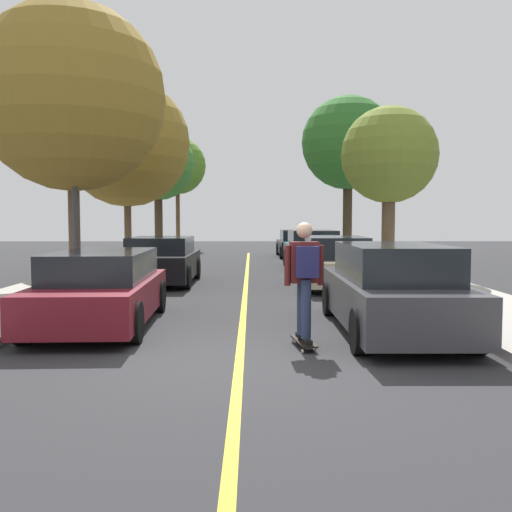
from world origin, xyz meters
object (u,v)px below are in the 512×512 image
(parked_car_right_far, at_px, (313,250))
(parked_car_right_farthest, at_px, (298,244))
(street_tree_right_near, at_px, (348,143))
(parked_car_left_nearest, at_px, (102,289))
(skateboarder, at_px, (305,274))
(street_tree_left_near, at_px, (127,144))
(parked_car_right_near, at_px, (336,262))
(street_tree_left_far, at_px, (158,164))
(street_tree_left_nearest, at_px, (72,98))
(street_tree_right_nearest, at_px, (389,156))
(parked_car_left_near, at_px, (161,261))
(streetlamp, at_px, (74,165))
(parked_car_right_nearest, at_px, (391,290))
(street_tree_left_farthest, at_px, (177,166))
(skateboard, at_px, (304,341))

(parked_car_right_far, height_order, parked_car_right_farthest, parked_car_right_far)
(street_tree_right_near, bearing_deg, parked_car_left_nearest, -114.16)
(parked_car_right_far, xyz_separation_m, parked_car_right_farthest, (0.00, 6.66, -0.06))
(parked_car_left_nearest, bearing_deg, skateboarder, -27.78)
(street_tree_left_near, relative_size, skateboarder, 3.96)
(parked_car_right_near, distance_m, street_tree_left_far, 14.83)
(parked_car_right_farthest, distance_m, skateboarder, 19.96)
(parked_car_right_farthest, bearing_deg, street_tree_left_nearest, -117.30)
(street_tree_right_nearest, height_order, street_tree_right_near, street_tree_right_near)
(street_tree_left_near, distance_m, street_tree_left_far, 6.98)
(parked_car_left_near, relative_size, streetlamp, 0.78)
(parked_car_left_nearest, relative_size, parked_car_right_nearest, 0.94)
(parked_car_left_nearest, bearing_deg, parked_car_right_nearest, -7.28)
(parked_car_left_near, relative_size, street_tree_left_farthest, 0.61)
(parked_car_right_far, relative_size, skateboard, 5.09)
(parked_car_right_near, bearing_deg, street_tree_left_far, 118.66)
(parked_car_right_far, bearing_deg, parked_car_right_near, -89.99)
(parked_car_right_near, xyz_separation_m, street_tree_right_near, (1.95, 9.73, 4.49))
(parked_car_right_farthest, distance_m, streetlamp, 15.60)
(parked_car_right_farthest, bearing_deg, parked_car_right_near, -90.00)
(parked_car_right_nearest, distance_m, street_tree_right_near, 16.68)
(parked_car_left_nearest, height_order, parked_car_right_nearest, parked_car_right_nearest)
(parked_car_right_near, height_order, parked_car_right_farthest, parked_car_right_near)
(parked_car_right_nearest, bearing_deg, street_tree_right_nearest, 76.90)
(street_tree_left_nearest, distance_m, streetlamp, 1.84)
(parked_car_right_farthest, height_order, street_tree_left_near, street_tree_left_near)
(parked_car_left_nearest, relative_size, street_tree_left_nearest, 0.61)
(street_tree_left_far, relative_size, skateboard, 7.21)
(skateboard, bearing_deg, street_tree_left_far, 104.99)
(parked_car_left_nearest, xyz_separation_m, skateboard, (3.38, -1.75, -0.56))
(parked_car_left_near, height_order, parked_car_right_far, parked_car_right_far)
(skateboard, bearing_deg, street_tree_right_near, 78.44)
(parked_car_right_nearest, bearing_deg, parked_car_right_near, 89.99)
(skateboard, bearing_deg, street_tree_right_nearest, 69.84)
(street_tree_right_near, bearing_deg, street_tree_left_far, 162.18)
(parked_car_left_near, xyz_separation_m, skateboard, (3.38, -8.26, -0.57))
(street_tree_right_nearest, distance_m, street_tree_right_near, 7.69)
(parked_car_right_nearest, relative_size, street_tree_left_farthest, 0.69)
(street_tree_left_nearest, bearing_deg, parked_car_left_near, 41.16)
(street_tree_left_far, bearing_deg, streetlamp, -89.17)
(parked_car_right_far, bearing_deg, parked_car_right_nearest, -90.00)
(parked_car_right_near, height_order, street_tree_left_near, street_tree_left_near)
(skateboard, bearing_deg, parked_car_left_nearest, 152.64)
(parked_car_left_near, distance_m, parked_car_right_near, 5.00)
(street_tree_right_nearest, bearing_deg, street_tree_left_far, 130.30)
(street_tree_left_near, relative_size, street_tree_left_farthest, 1.01)
(street_tree_right_near, bearing_deg, parked_car_right_far, -116.80)
(street_tree_right_nearest, xyz_separation_m, skateboard, (-3.49, -9.51, -3.72))
(skateboard, bearing_deg, parked_car_left_near, 112.24)
(parked_car_right_far, relative_size, parked_car_right_farthest, 0.98)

